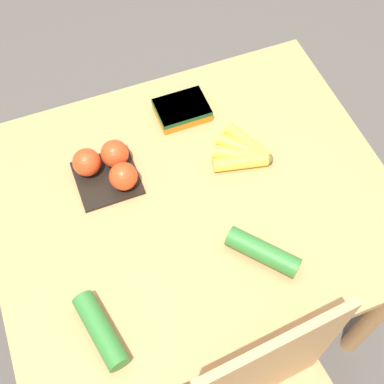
# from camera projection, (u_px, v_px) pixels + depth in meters

# --- Properties ---
(ground_plane) EXTENTS (12.00, 12.00, 0.00)m
(ground_plane) POSITION_uv_depth(u_px,v_px,m) (192.00, 297.00, 2.12)
(ground_plane) COLOR #4C4742
(dining_table) EXTENTS (1.09, 0.90, 0.78)m
(dining_table) POSITION_uv_depth(u_px,v_px,m) (192.00, 219.00, 1.56)
(dining_table) COLOR #B27F4C
(dining_table) RESTS_ON ground_plane
(banana_bunch) EXTENTS (0.17, 0.17, 0.04)m
(banana_bunch) POSITION_uv_depth(u_px,v_px,m) (244.00, 153.00, 1.51)
(banana_bunch) COLOR brown
(banana_bunch) RESTS_ON dining_table
(tomato_pack) EXTENTS (0.17, 0.17, 0.09)m
(tomato_pack) POSITION_uv_depth(u_px,v_px,m) (108.00, 166.00, 1.46)
(tomato_pack) COLOR black
(tomato_pack) RESTS_ON dining_table
(carrot_bag) EXTENTS (0.15, 0.11, 0.04)m
(carrot_bag) POSITION_uv_depth(u_px,v_px,m) (182.00, 109.00, 1.59)
(carrot_bag) COLOR orange
(carrot_bag) RESTS_ON dining_table
(cucumber_near) EXTENTS (0.09, 0.20, 0.05)m
(cucumber_near) POSITION_uv_depth(u_px,v_px,m) (101.00, 330.00, 1.24)
(cucumber_near) COLOR #2D702D
(cucumber_near) RESTS_ON dining_table
(cucumber_far) EXTENTS (0.16, 0.18, 0.05)m
(cucumber_far) POSITION_uv_depth(u_px,v_px,m) (263.00, 252.00, 1.34)
(cucumber_far) COLOR #2D702D
(cucumber_far) RESTS_ON dining_table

